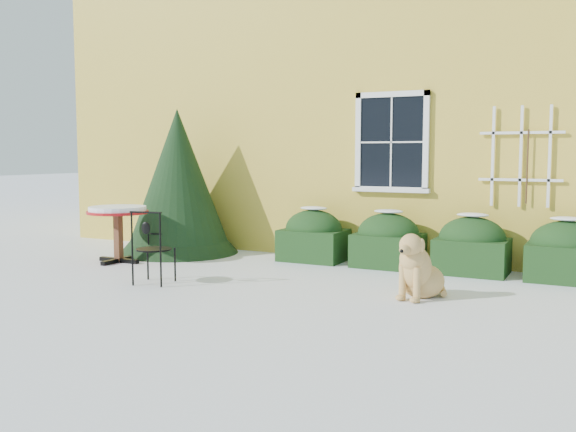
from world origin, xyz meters
The scene contains 8 objects.
ground centered at (0.00, 0.00, 0.00)m, with size 80.00×80.00×0.00m, color white.
house centered at (0.00, 7.00, 3.22)m, with size 12.40×8.40×6.40m.
hedge_row centered at (1.65, 2.55, 0.40)m, with size 4.95×0.80×0.91m.
evergreen_shrub centered at (-2.83, 2.22, 1.04)m, with size 2.14×2.14×2.59m.
bistro_table centered at (-3.10, 0.94, 0.77)m, with size 1.00×1.00×0.93m.
patio_chair_near centered at (-1.47, -0.22, 0.51)m, with size 0.53×0.52×1.02m.
patio_chair_far centered at (-2.77, 1.67, 0.47)m, with size 0.56×0.56×0.93m.
dog centered at (2.03, 0.55, 0.34)m, with size 0.65×0.90×0.85m.
Camera 1 is at (4.11, -7.16, 1.79)m, focal length 40.00 mm.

